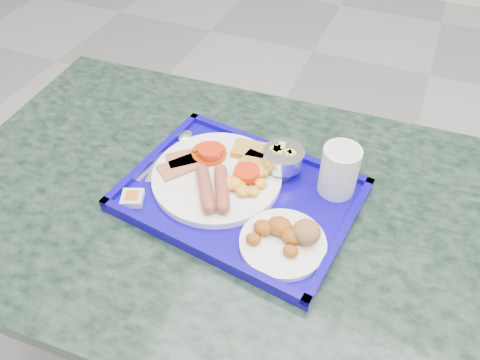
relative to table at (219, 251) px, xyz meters
The scene contains 9 objects.
table is the anchor object (origin of this frame).
tray 0.20m from the table, 14.20° to the left, with size 0.49×0.38×0.03m.
main_plate 0.22m from the table, 98.08° to the left, with size 0.27×0.27×0.04m.
bread_plate 0.28m from the table, 22.32° to the right, with size 0.16×0.16×0.05m.
fruit_bowl 0.28m from the table, 46.01° to the left, with size 0.08×0.08×0.06m.
juice_cup 0.35m from the table, 24.26° to the left, with size 0.07×0.07×0.10m.
spoon 0.27m from the table, 144.31° to the left, with size 0.06×0.19×0.01m.
knife 0.25m from the table, 163.85° to the left, with size 0.01×0.16×0.00m, color silver.
jam_packet 0.26m from the table, 148.80° to the right, with size 0.05×0.05×0.02m.
Camera 1 is at (-0.12, -0.46, 1.42)m, focal length 35.00 mm.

